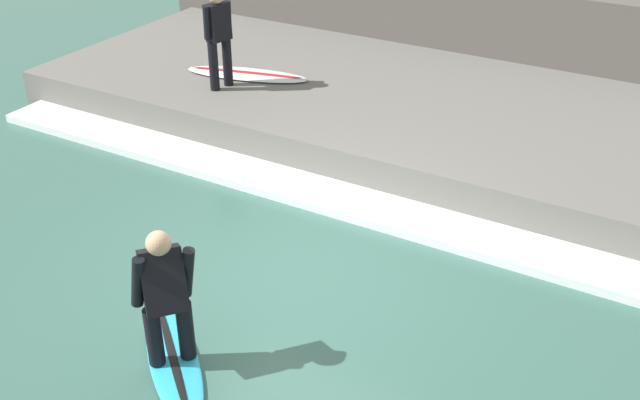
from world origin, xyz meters
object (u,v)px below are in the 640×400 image
Objects in this scene: surfer_riding at (165,292)px; surfer_waiting_near at (218,34)px; surfboard_waiting_near at (247,74)px; surfboard_riding at (174,361)px.

surfer_waiting_near reaches higher than surfer_riding.
surfer_riding is at bearing -148.68° from surfer_waiting_near.
surfer_riding is at bearing -152.02° from surfboard_waiting_near.
surfboard_riding is 0.80m from surfer_riding.
surfboard_riding is 1.07× the size of surfer_waiting_near.
surfboard_riding is 5.76m from surfer_waiting_near.
surfer_waiting_near is (4.79, 2.91, 0.55)m from surfer_riding.
surfer_riding is at bearing 0.00° from surfboard_riding.
surfer_riding is (0.00, 0.00, 0.80)m from surfboard_riding.
surfer_riding reaches higher than surfboard_riding.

